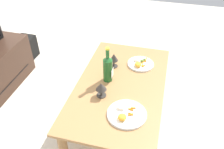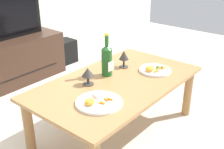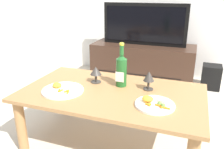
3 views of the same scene
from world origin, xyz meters
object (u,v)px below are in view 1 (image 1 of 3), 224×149
(goblet_left, at_px, (101,87))
(dinner_plate_left, at_px, (126,114))
(wine_bottle, at_px, (108,68))
(floor_speaker, at_px, (27,47))
(goblet_right, at_px, (114,58))
(dining_table, at_px, (120,90))
(dinner_plate_right, at_px, (140,64))

(goblet_left, height_order, dinner_plate_left, goblet_left)
(wine_bottle, relative_size, dinner_plate_left, 1.10)
(floor_speaker, height_order, goblet_left, goblet_left)
(floor_speaker, relative_size, wine_bottle, 0.87)
(floor_speaker, distance_m, goblet_right, 1.45)
(dining_table, height_order, goblet_right, goblet_right)
(floor_speaker, bearing_deg, goblet_right, -110.42)
(dinner_plate_left, height_order, dinner_plate_right, dinner_plate_right)
(dinner_plate_left, bearing_deg, dining_table, 19.56)
(dining_table, relative_size, floor_speaker, 4.51)
(goblet_left, height_order, dinner_plate_right, goblet_left)
(goblet_right, relative_size, dinner_plate_right, 0.55)
(floor_speaker, distance_m, dinner_plate_right, 1.63)
(floor_speaker, xyz_separation_m, wine_bottle, (-0.72, -1.30, 0.43))
(dining_table, bearing_deg, floor_speaker, 62.08)
(goblet_right, bearing_deg, floor_speaker, 68.43)
(wine_bottle, bearing_deg, goblet_right, -0.58)
(goblet_left, height_order, goblet_right, goblet_right)
(dining_table, distance_m, floor_speaker, 1.63)
(dining_table, distance_m, wine_bottle, 0.24)
(dining_table, distance_m, goblet_right, 0.31)
(dinner_plate_left, bearing_deg, floor_speaker, 54.81)
(goblet_left, xyz_separation_m, goblet_right, (0.42, 0.00, 0.01))
(floor_speaker, height_order, dinner_plate_left, dinner_plate_left)
(goblet_right, xyz_separation_m, dinner_plate_left, (-0.57, -0.24, -0.08))
(floor_speaker, height_order, wine_bottle, wine_bottle)
(goblet_left, distance_m, dinner_plate_right, 0.56)
(wine_bottle, bearing_deg, dinner_plate_right, -39.21)
(wine_bottle, bearing_deg, dinner_plate_left, -146.55)
(wine_bottle, height_order, dinner_plate_left, wine_bottle)
(goblet_left, bearing_deg, wine_bottle, 0.58)
(wine_bottle, bearing_deg, floor_speaker, 60.94)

